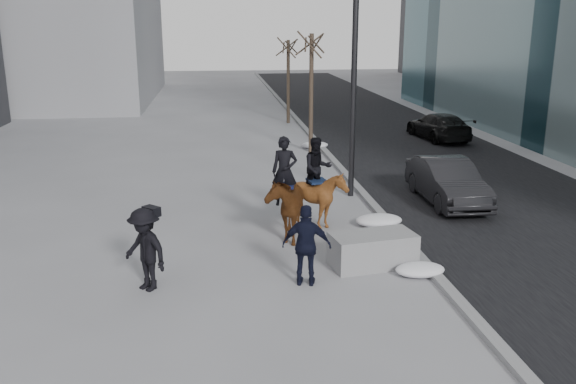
{
  "coord_description": "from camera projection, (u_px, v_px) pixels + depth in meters",
  "views": [
    {
      "loc": [
        -1.68,
        -12.58,
        5.36
      ],
      "look_at": [
        0.0,
        1.2,
        1.5
      ],
      "focal_mm": 38.0,
      "sensor_mm": 36.0,
      "label": 1
    }
  ],
  "objects": [
    {
      "name": "ground",
      "position": [
        294.0,
        270.0,
        13.67
      ],
      "size": [
        120.0,
        120.0,
        0.0
      ],
      "primitive_type": "plane",
      "color": "gray",
      "rests_on": "ground"
    },
    {
      "name": "planter",
      "position": [
        373.0,
        250.0,
        13.86
      ],
      "size": [
        2.03,
        1.25,
        0.76
      ],
      "primitive_type": "cube",
      "rotation": [
        0.0,
        0.0,
        0.17
      ],
      "color": "gray",
      "rests_on": "ground"
    },
    {
      "name": "road",
      "position": [
        437.0,
        163.0,
        24.04
      ],
      "size": [
        8.0,
        90.0,
        0.01
      ],
      "primitive_type": "cube",
      "color": "black",
      "rests_on": "ground"
    },
    {
      "name": "tree_near",
      "position": [
        311.0,
        88.0,
        25.49
      ],
      "size": [
        1.2,
        1.2,
        5.5
      ],
      "primitive_type": null,
      "color": "#332A1E",
      "rests_on": "ground"
    },
    {
      "name": "car_far",
      "position": [
        438.0,
        126.0,
        28.92
      ],
      "size": [
        2.16,
        4.47,
        1.25
      ],
      "primitive_type": "imported",
      "rotation": [
        0.0,
        0.0,
        3.24
      ],
      "color": "black",
      "rests_on": "ground"
    },
    {
      "name": "camera_crew",
      "position": [
        145.0,
        249.0,
        12.48
      ],
      "size": [
        1.27,
        1.26,
        1.75
      ],
      "color": "black",
      "rests_on": "ground"
    },
    {
      "name": "feeder",
      "position": [
        307.0,
        245.0,
        12.71
      ],
      "size": [
        1.1,
        0.97,
        1.75
      ],
      "color": "black",
      "rests_on": "ground"
    },
    {
      "name": "mounted_right",
      "position": [
        318.0,
        192.0,
        16.37
      ],
      "size": [
        1.49,
        1.62,
        2.44
      ],
      "color": "#542C10",
      "rests_on": "ground"
    },
    {
      "name": "mounted_left",
      "position": [
        285.0,
        201.0,
        15.59
      ],
      "size": [
        1.25,
        2.14,
        2.61
      ],
      "color": "#4A290E",
      "rests_on": "ground"
    },
    {
      "name": "snow_piles",
      "position": [
        357.0,
        195.0,
        19.14
      ],
      "size": [
        1.28,
        14.91,
        0.32
      ],
      "color": "silver",
      "rests_on": "ground"
    },
    {
      "name": "curb",
      "position": [
        337.0,
        165.0,
        23.56
      ],
      "size": [
        0.25,
        90.0,
        0.12
      ],
      "primitive_type": "cube",
      "color": "gray",
      "rests_on": "ground"
    },
    {
      "name": "tree_far",
      "position": [
        288.0,
        78.0,
        33.15
      ],
      "size": [
        1.2,
        1.2,
        4.98
      ],
      "primitive_type": null,
      "color": "#382821",
      "rests_on": "ground"
    },
    {
      "name": "car_near",
      "position": [
        447.0,
        181.0,
        18.66
      ],
      "size": [
        1.46,
        4.11,
        1.35
      ],
      "primitive_type": "imported",
      "rotation": [
        0.0,
        0.0,
        -0.01
      ],
      "color": "black",
      "rests_on": "ground"
    },
    {
      "name": "lamppost",
      "position": [
        356.0,
        36.0,
        18.17
      ],
      "size": [
        0.25,
        1.33,
        9.09
      ],
      "color": "black",
      "rests_on": "ground"
    }
  ]
}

